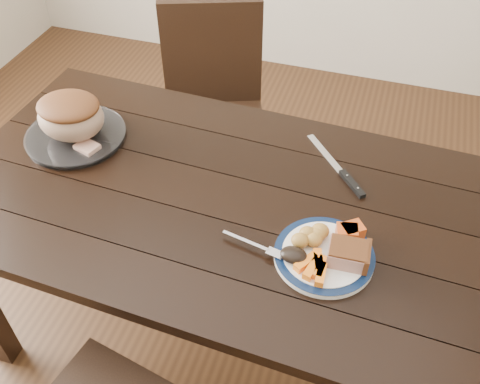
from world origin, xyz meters
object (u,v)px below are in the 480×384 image
(roast_joint, at_px, (71,117))
(carving_knife, at_px, (345,176))
(serving_platter, at_px, (76,137))
(fork, at_px, (257,246))
(pork_slice, at_px, (348,254))
(dining_table, at_px, (217,216))
(chair_far, at_px, (214,104))
(dinner_plate, at_px, (324,256))

(roast_joint, xyz_separation_m, carving_knife, (0.87, 0.08, -0.08))
(serving_platter, distance_m, fork, 0.75)
(carving_knife, bearing_deg, fork, -66.75)
(pork_slice, height_order, fork, pork_slice)
(dining_table, bearing_deg, fork, -44.27)
(fork, bearing_deg, pork_slice, 17.43)
(chair_far, bearing_deg, dining_table, 90.08)
(serving_platter, distance_m, carving_knife, 0.88)
(serving_platter, distance_m, roast_joint, 0.08)
(serving_platter, relative_size, fork, 1.78)
(roast_joint, bearing_deg, chair_far, 68.44)
(chair_far, distance_m, dinner_plate, 1.10)
(pork_slice, bearing_deg, roast_joint, 164.85)
(dining_table, bearing_deg, pork_slice, -19.66)
(pork_slice, bearing_deg, fork, -173.79)
(pork_slice, xyz_separation_m, roast_joint, (-0.93, 0.25, 0.04))
(dining_table, distance_m, serving_platter, 0.54)
(dining_table, bearing_deg, chair_far, 110.63)
(serving_platter, xyz_separation_m, roast_joint, (0.00, 0.00, 0.08))
(roast_joint, bearing_deg, carving_knife, 5.27)
(serving_platter, relative_size, pork_slice, 3.16)
(dinner_plate, distance_m, carving_knife, 0.33)
(pork_slice, bearing_deg, dinner_plate, 175.24)
(fork, distance_m, roast_joint, 0.75)
(dinner_plate, bearing_deg, fork, -170.16)
(chair_far, bearing_deg, roast_joint, 47.88)
(dining_table, xyz_separation_m, chair_far, (-0.28, 0.73, -0.13))
(pork_slice, relative_size, carving_knife, 0.39)
(dining_table, height_order, chair_far, chair_far)
(chair_far, distance_m, carving_knife, 0.86)
(dinner_plate, bearing_deg, dining_table, 158.05)
(serving_platter, bearing_deg, chair_far, 68.44)
(dinner_plate, relative_size, serving_platter, 0.83)
(dining_table, xyz_separation_m, carving_knife, (0.35, 0.19, 0.10))
(chair_far, bearing_deg, pork_slice, 107.30)
(dining_table, height_order, pork_slice, pork_slice)
(pork_slice, bearing_deg, carving_knife, 99.90)
(dining_table, distance_m, roast_joint, 0.56)
(dinner_plate, bearing_deg, pork_slice, -4.76)
(pork_slice, distance_m, roast_joint, 0.96)
(dining_table, xyz_separation_m, roast_joint, (-0.52, 0.11, 0.18))
(chair_far, height_order, roast_joint, chair_far)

